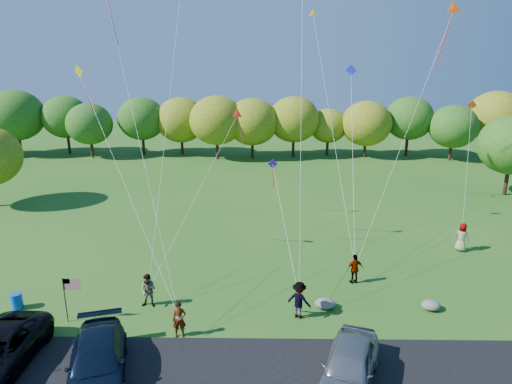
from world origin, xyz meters
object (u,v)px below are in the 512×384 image
flyer_a (179,320)px  minivan_navy (97,362)px  flyer_d (355,269)px  flyer_e (462,237)px  trash_barrel (17,301)px  flyer_c (299,300)px  minivan_silver (349,367)px  flyer_b (149,291)px

flyer_a → minivan_navy: bearing=-141.8°
flyer_d → flyer_e: bearing=-166.7°
trash_barrel → flyer_a: bearing=-14.6°
flyer_c → minivan_navy: bearing=55.4°
minivan_silver → flyer_e: (9.89, 13.18, 0.08)m
flyer_a → minivan_silver: bearing=-33.7°
flyer_c → trash_barrel: (-14.58, 0.59, -0.53)m
flyer_a → trash_barrel: flyer_a is taller
minivan_navy → flyer_b: 5.74m
flyer_a → trash_barrel: 9.19m
minivan_navy → flyer_d: size_ratio=3.15×
minivan_navy → flyer_e: size_ratio=2.85×
flyer_a → flyer_c: flyer_c is taller
flyer_e → flyer_d: bearing=69.4°
flyer_d → trash_barrel: 18.32m
minivan_silver → flyer_b: size_ratio=2.69×
flyer_a → flyer_e: (17.19, 9.96, 0.09)m
minivan_navy → flyer_d: bearing=19.9°
minivan_silver → flyer_a: bearing=176.4°
minivan_silver → flyer_d: size_ratio=2.79×
flyer_a → flyer_e: size_ratio=0.91×
flyer_d → flyer_e: size_ratio=0.91×
flyer_e → trash_barrel: flyer_e is taller
flyer_b → minivan_silver: bearing=-26.0°
minivan_silver → flyer_d: flyer_d is taller
minivan_navy → trash_barrel: bearing=123.3°
minivan_navy → minivan_silver: (10.06, -0.15, 0.03)m
minivan_navy → flyer_b: bearing=67.5°
flyer_a → flyer_d: size_ratio=1.00×
minivan_silver → flyer_c: bearing=128.2°
minivan_silver → trash_barrel: minivan_silver is taller
flyer_a → flyer_e: 19.86m
flyer_d → flyer_e: flyer_e is taller
minivan_navy → flyer_c: flyer_c is taller
minivan_silver → flyer_a: flyer_a is taller
flyer_c → flyer_d: (3.48, 3.64, -0.08)m
flyer_d → minivan_silver: bearing=61.1°
minivan_navy → flyer_d: flyer_d is taller
minivan_silver → flyer_c: size_ratio=2.56×
flyer_a → flyer_c: (5.70, 1.72, 0.08)m
minivan_navy → flyer_a: size_ratio=3.13×
flyer_e → trash_barrel: bearing=55.9°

